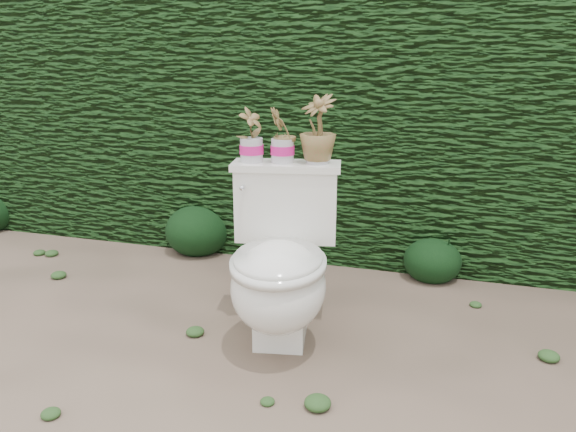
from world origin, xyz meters
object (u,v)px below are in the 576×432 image
(potted_plant_left, at_px, (251,136))
(potted_plant_right, at_px, (318,131))
(toilet, at_px, (281,267))
(potted_plant_center, at_px, (282,137))

(potted_plant_left, xyz_separation_m, potted_plant_right, (0.30, 0.06, 0.03))
(toilet, height_order, potted_plant_right, potted_plant_right)
(toilet, bearing_deg, potted_plant_left, 123.87)
(potted_plant_left, distance_m, potted_plant_center, 0.14)
(toilet, bearing_deg, potted_plant_right, 59.13)
(potted_plant_left, relative_size, potted_plant_right, 0.80)
(toilet, height_order, potted_plant_center, potted_plant_center)
(toilet, relative_size, potted_plant_right, 2.63)
(potted_plant_right, bearing_deg, toilet, -84.37)
(toilet, xyz_separation_m, potted_plant_right, (0.10, 0.26, 0.57))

